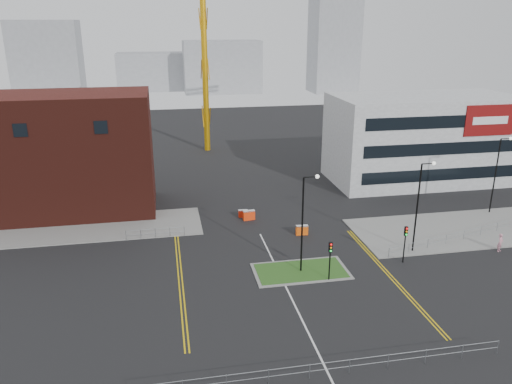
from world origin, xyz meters
The scene contains 28 objects.
ground centered at (0.00, 0.00, 0.00)m, with size 200.00×200.00×0.00m, color black.
pavement_left centered at (-20.00, 22.00, 0.06)m, with size 28.00×8.00×0.12m, color slate.
pavement_right centered at (22.00, 14.00, 0.06)m, with size 24.00×10.00×0.12m, color slate.
island_kerb centered at (2.00, 8.00, 0.04)m, with size 8.60×4.60×0.08m, color slate.
grass_island centered at (2.00, 8.00, 0.06)m, with size 8.00×4.00×0.12m, color #2C531B.
brick_building centered at (-22.97, 28.00, 6.85)m, with size 24.20×10.07×14.24m.
office_block centered at (26.01, 31.97, 6.00)m, with size 25.00×12.20×12.00m.
streetlamp_island centered at (2.22, 8.00, 5.41)m, with size 1.46×0.36×9.18m.
streetlamp_right_near centered at (14.22, 10.00, 5.41)m, with size 1.46×0.36×9.18m.
streetlamp_right_far centered at (28.22, 18.00, 5.41)m, with size 1.46×0.36×9.18m.
traffic_light_island centered at (4.00, 5.98, 2.57)m, with size 0.28×0.33×3.65m.
traffic_light_right centered at (12.00, 7.98, 2.57)m, with size 0.28×0.33×3.65m.
railing_front centered at (0.00, -6.00, 0.78)m, with size 24.05×0.05×1.10m.
railing_left centered at (-11.00, 18.00, 0.74)m, with size 6.05×0.05×1.10m.
railing_right centered at (20.50, 11.50, 0.78)m, with size 19.05×5.05×1.10m.
centre_line centered at (0.00, 2.00, 0.01)m, with size 0.15×30.00×0.01m, color silver.
yellow_left_a centered at (-9.00, 10.00, 0.01)m, with size 0.12×24.00×0.01m, color gold.
yellow_left_b centered at (-8.70, 10.00, 0.01)m, with size 0.12×24.00×0.01m, color gold.
yellow_right_a centered at (9.50, 6.00, 0.01)m, with size 0.12×20.00×0.01m, color gold.
yellow_right_b centered at (9.80, 6.00, 0.01)m, with size 0.12×20.00×0.01m, color gold.
skyline_a centered at (-40.00, 120.00, 11.00)m, with size 18.00×12.00×22.00m, color gray.
skyline_b centered at (10.00, 130.00, 8.00)m, with size 24.00×12.00×16.00m, color gray.
skyline_c centered at (45.00, 125.00, 14.00)m, with size 14.00×12.00×28.00m, color gray.
skyline_d centered at (-8.00, 140.00, 6.00)m, with size 30.00×12.00×12.00m, color gray.
pedestrian centered at (22.50, 8.48, 0.93)m, with size 0.68×0.44×1.86m, color pink.
barrier_left centered at (-1.00, 22.15, 0.49)m, with size 1.11×0.45×0.91m.
barrier_mid centered at (-0.47, 21.21, 0.62)m, with size 1.39×0.60×1.14m.
barrier_right centered at (4.35, 16.00, 0.58)m, with size 1.29×0.48×1.07m.
Camera 1 is at (-9.57, -31.14, 21.60)m, focal length 35.00 mm.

